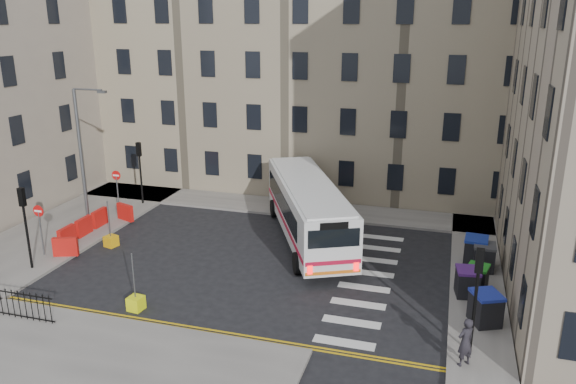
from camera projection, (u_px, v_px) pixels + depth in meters
The scene contains 22 objects.
ground at pixel (288, 267), 28.09m from camera, with size 120.00×120.00×0.00m, color black.
pavement_north at pixel (239, 203), 37.57m from camera, with size 36.00×3.20×0.15m, color slate.
pavement_east at pixel (475, 255), 29.29m from camera, with size 2.40×26.00×0.15m, color slate.
pavement_west at pixel (64, 230), 32.78m from camera, with size 6.00×22.00×0.15m, color slate.
pavement_sw at pixel (32, 352), 20.81m from camera, with size 20.00×6.00×0.15m, color slate.
terrace_north at pixel (257, 64), 41.61m from camera, with size 38.30×10.80×17.20m.
traffic_light_east at pixel (477, 285), 19.87m from camera, with size 0.28×0.22×4.10m.
traffic_light_nw at pixel (140, 163), 36.44m from camera, with size 0.28×0.22×4.10m.
traffic_light_sw at pixel (25, 216), 26.83m from camera, with size 0.28×0.22×4.10m.
streetlamp at pixel (81, 156), 32.15m from camera, with size 0.50×0.22×8.14m.
no_entry_north at pixel (117, 183), 34.98m from camera, with size 0.60×0.08×3.00m.
no_entry_south at pixel (40, 220), 28.57m from camera, with size 0.60×0.08×3.00m.
roadworks_barriers at pixel (89, 227), 31.56m from camera, with size 1.66×6.26×1.00m.
bus at pixel (308, 208), 30.99m from camera, with size 7.67×11.96×3.26m.
wheelie_bin_a at pixel (485, 308), 22.43m from camera, with size 1.46×1.53×1.33m.
wheelie_bin_b at pixel (467, 282), 24.73m from camera, with size 1.13×1.26×1.25m.
wheelie_bin_c at pixel (477, 277), 25.27m from camera, with size 1.12×1.22×1.14m.
wheelie_bin_d at pixel (484, 257), 27.25m from camera, with size 1.03×1.18×1.31m.
wheelie_bin_e at pixel (475, 251), 27.87m from camera, with size 1.20×1.35×1.39m.
pedestrian at pixel (465, 342), 19.64m from camera, with size 0.67×0.44×1.83m, color black.
bollard_yellow at pixel (111, 241), 30.50m from camera, with size 0.60×0.60×0.60m, color #EBA50D.
bollard_chevron at pixel (136, 303), 23.86m from camera, with size 0.60×0.60×0.60m, color #E4EF0E.
Camera 1 is at (7.28, -24.65, 11.93)m, focal length 35.00 mm.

